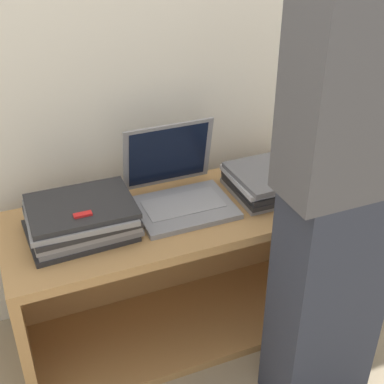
# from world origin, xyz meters

# --- Properties ---
(ground_plane) EXTENTS (12.00, 12.00, 0.00)m
(ground_plane) POSITION_xyz_m (0.00, 0.00, 0.00)
(ground_plane) COLOR gray
(wall_back) EXTENTS (8.00, 0.05, 2.40)m
(wall_back) POSITION_xyz_m (0.00, 0.60, 1.20)
(wall_back) COLOR silver
(wall_back) RESTS_ON ground_plane
(cart) EXTENTS (1.33, 0.50, 0.59)m
(cart) POSITION_xyz_m (0.00, 0.31, 0.29)
(cart) COLOR #A87A47
(cart) RESTS_ON ground_plane
(laptop_open) EXTENTS (0.35, 0.33, 0.29)m
(laptop_open) POSITION_xyz_m (0.00, 0.30, 0.64)
(laptop_open) COLOR gray
(laptop_open) RESTS_ON cart
(laptop_stack_left) EXTENTS (0.38, 0.29, 0.12)m
(laptop_stack_left) POSITION_xyz_m (-0.38, 0.25, 0.64)
(laptop_stack_left) COLOR #232326
(laptop_stack_left) RESTS_ON cart
(laptop_stack_right) EXTENTS (0.36, 0.29, 0.10)m
(laptop_stack_right) POSITION_xyz_m (0.39, 0.25, 0.63)
(laptop_stack_right) COLOR gray
(laptop_stack_right) RESTS_ON cart
(person) EXTENTS (0.40, 0.54, 1.81)m
(person) POSITION_xyz_m (0.31, -0.23, 0.92)
(person) COLOR #2D3342
(person) RESTS_ON ground_plane
(inventory_tag) EXTENTS (0.06, 0.02, 0.01)m
(inventory_tag) POSITION_xyz_m (-0.38, 0.18, 0.70)
(inventory_tag) COLOR red
(inventory_tag) RESTS_ON laptop_stack_left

